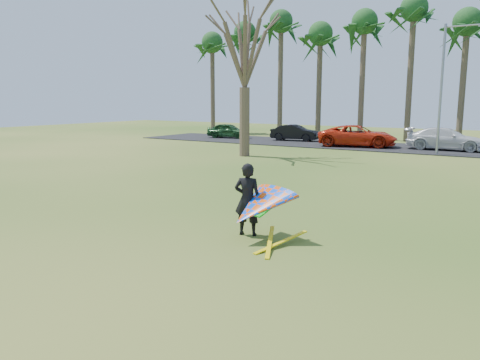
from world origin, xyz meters
The scene contains 16 objects.
ground centered at (0.00, 0.00, 0.00)m, with size 100.00×100.00×0.00m, color #1C4E11.
parking_strip centered at (0.00, 25.00, 0.03)m, with size 46.00×7.00×0.06m, color black.
palm_0 centered at (-22.00, 31.00, 9.17)m, with size 4.84×4.84×10.84m.
palm_1 centered at (-18.00, 31.00, 9.85)m, with size 4.84×4.84×11.54m.
palm_2 centered at (-14.00, 31.00, 10.52)m, with size 4.84×4.84×12.24m.
palm_3 centered at (-10.00, 31.00, 9.17)m, with size 4.84×4.84×10.84m.
palm_4 centered at (-6.00, 31.00, 9.85)m, with size 4.84×4.84×11.54m.
palm_5 centered at (-2.00, 31.00, 10.52)m, with size 4.84×4.84×12.24m.
palm_6 centered at (2.00, 31.00, 9.17)m, with size 4.84×4.84×10.84m.
bare_tree_left centered at (-8.00, 15.00, 6.92)m, with size 6.60×6.60×9.70m.
streetlight centered at (2.16, 22.00, 4.46)m, with size 2.28×0.18×8.00m.
car_0 centered at (-16.22, 25.38, 0.71)m, with size 1.54×3.83×1.30m, color #1B451E.
car_1 centered at (-9.89, 26.00, 0.72)m, with size 1.41×4.03×1.33m, color black.
car_2 centered at (-3.86, 24.03, 0.84)m, with size 2.59×5.61×1.56m, color red.
car_3 centered at (2.04, 24.91, 0.81)m, with size 2.11×5.18×1.50m, color silver.
kite_flyer centered at (1.63, 0.21, 0.86)m, with size 2.13×2.39×2.04m.
Camera 1 is at (7.41, -9.56, 3.47)m, focal length 35.00 mm.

